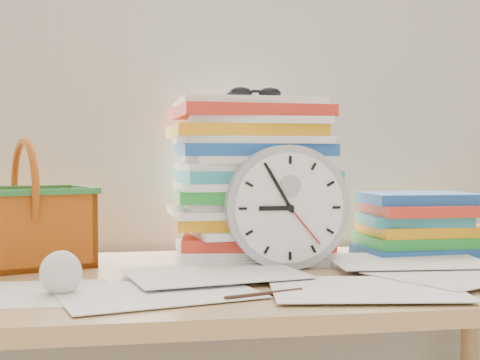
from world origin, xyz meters
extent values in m
cube|color=silver|center=(0.00, 2.00, 1.35)|extent=(4.00, 0.04, 2.70)
cube|color=beige|center=(0.00, 1.98, 1.30)|extent=(2.40, 0.01, 2.50)
cube|color=tan|center=(0.00, 1.60, 0.73)|extent=(1.40, 0.70, 0.03)
cylinder|color=#A2A4A9|center=(0.11, 1.65, 0.88)|extent=(0.25, 0.05, 0.25)
sphere|color=white|center=(-0.33, 1.46, 0.79)|extent=(0.07, 0.07, 0.07)
cylinder|color=black|center=(0.00, 1.38, 0.75)|extent=(0.14, 0.06, 0.01)
camera|label=1|loc=(-0.22, 0.32, 0.98)|focal=50.00mm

